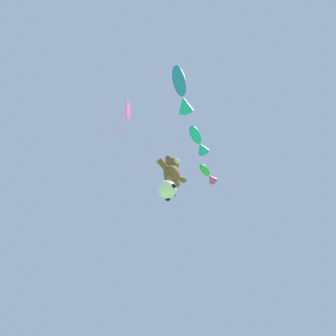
{
  "coord_description": "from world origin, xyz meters",
  "views": [
    {
      "loc": [
        -2.98,
        0.22,
        1.26
      ],
      "look_at": [
        1.24,
        4.41,
        9.28
      ],
      "focal_mm": 24.0,
      "sensor_mm": 36.0,
      "label": 1
    }
  ],
  "objects_px": {
    "soccer_ball_kite": "(167,190)",
    "fish_kite_emerald": "(208,174)",
    "fish_kite_teal": "(199,142)",
    "fish_kite_cobalt": "(182,93)",
    "diamond_kite": "(128,113)",
    "teddy_bear_kite": "(172,171)"
  },
  "relations": [
    {
      "from": "fish_kite_teal",
      "to": "diamond_kite",
      "type": "relative_size",
      "value": 0.52
    },
    {
      "from": "fish_kite_cobalt",
      "to": "diamond_kite",
      "type": "bearing_deg",
      "value": 101.77
    },
    {
      "from": "soccer_ball_kite",
      "to": "diamond_kite",
      "type": "relative_size",
      "value": 0.29
    },
    {
      "from": "fish_kite_teal",
      "to": "diamond_kite",
      "type": "distance_m",
      "value": 4.19
    },
    {
      "from": "soccer_ball_kite",
      "to": "fish_kite_cobalt",
      "type": "relative_size",
      "value": 0.49
    },
    {
      "from": "diamond_kite",
      "to": "fish_kite_emerald",
      "type": "bearing_deg",
      "value": -10.17
    },
    {
      "from": "diamond_kite",
      "to": "fish_kite_cobalt",
      "type": "bearing_deg",
      "value": -78.23
    },
    {
      "from": "fish_kite_cobalt",
      "to": "fish_kite_teal",
      "type": "bearing_deg",
      "value": 24.2
    },
    {
      "from": "fish_kite_emerald",
      "to": "diamond_kite",
      "type": "xyz_separation_m",
      "value": [
        -5.37,
        0.96,
        1.35
      ]
    },
    {
      "from": "soccer_ball_kite",
      "to": "fish_kite_emerald",
      "type": "xyz_separation_m",
      "value": [
        2.42,
        -0.89,
        2.53
      ]
    },
    {
      "from": "teddy_bear_kite",
      "to": "diamond_kite",
      "type": "bearing_deg",
      "value": 178.56
    },
    {
      "from": "fish_kite_emerald",
      "to": "teddy_bear_kite",
      "type": "bearing_deg",
      "value": 156.99
    },
    {
      "from": "teddy_bear_kite",
      "to": "diamond_kite",
      "type": "height_order",
      "value": "diamond_kite"
    },
    {
      "from": "soccer_ball_kite",
      "to": "fish_kite_teal",
      "type": "bearing_deg",
      "value": -87.76
    },
    {
      "from": "teddy_bear_kite",
      "to": "soccer_ball_kite",
      "type": "relative_size",
      "value": 2.17
    },
    {
      "from": "fish_kite_teal",
      "to": "diamond_kite",
      "type": "height_order",
      "value": "diamond_kite"
    },
    {
      "from": "soccer_ball_kite",
      "to": "fish_kite_emerald",
      "type": "bearing_deg",
      "value": -20.12
    },
    {
      "from": "soccer_ball_kite",
      "to": "diamond_kite",
      "type": "height_order",
      "value": "diamond_kite"
    },
    {
      "from": "fish_kite_emerald",
      "to": "fish_kite_teal",
      "type": "xyz_separation_m",
      "value": [
        -2.34,
        -1.18,
        -0.59
      ]
    },
    {
      "from": "fish_kite_teal",
      "to": "diamond_kite",
      "type": "xyz_separation_m",
      "value": [
        -3.03,
        2.14,
        1.94
      ]
    },
    {
      "from": "teddy_bear_kite",
      "to": "fish_kite_teal",
      "type": "height_order",
      "value": "teddy_bear_kite"
    },
    {
      "from": "soccer_ball_kite",
      "to": "fish_kite_teal",
      "type": "xyz_separation_m",
      "value": [
        0.08,
        -2.07,
        1.94
      ]
    }
  ]
}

